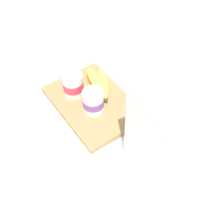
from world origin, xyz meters
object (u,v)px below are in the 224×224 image
Objects in this scene: cereal_box at (157,145)px; spoon at (70,67)px; yogurt_cup_back at (73,85)px; cutting_board at (93,103)px; yogurt_cup_front at (93,101)px; banana_bunch at (99,83)px.

cereal_box is 0.56m from spoon.
cereal_box is 3.48× the size of yogurt_cup_back.
yogurt_cup_back is 0.17m from spoon.
cereal_box is at bearing -176.04° from yogurt_cup_back.
cutting_board is at bearing -172.43° from cereal_box.
yogurt_cup_front is at bearing 149.99° from cutting_board.
cutting_board is 4.09× the size of yogurt_cup_back.
cutting_board is 1.18× the size of cereal_box.
banana_bunch reaches higher than spoon.
yogurt_cup_back is at bearing 23.90° from cutting_board.
yogurt_cup_front is at bearing -172.60° from yogurt_cup_back.
cutting_board is 4.14× the size of yogurt_cup_front.
banana_bunch is (0.37, -0.06, -0.10)m from cereal_box.
cutting_board is 0.06m from yogurt_cup_front.
spoon is at bearing -24.65° from yogurt_cup_back.
yogurt_cup_back is 0.10m from banana_bunch.
yogurt_cup_front is at bearing -168.79° from cereal_box.
yogurt_cup_front reaches higher than banana_bunch.
yogurt_cup_front is 0.60× the size of spoon.
yogurt_cup_back is 0.47× the size of banana_bunch.
yogurt_cup_back is (0.11, 0.01, 0.00)m from yogurt_cup_front.
spoon is at bearing -8.78° from cutting_board.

